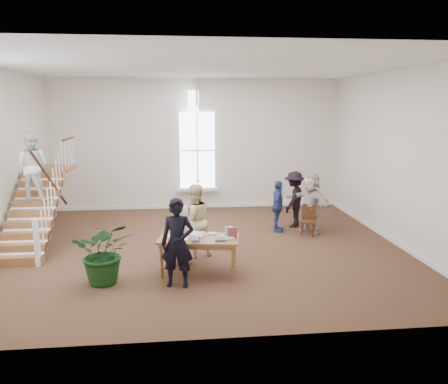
{
  "coord_description": "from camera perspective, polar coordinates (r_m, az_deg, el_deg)",
  "views": [
    {
      "loc": [
        -0.64,
        -10.72,
        3.57
      ],
      "look_at": [
        0.52,
        0.4,
        1.36
      ],
      "focal_mm": 35.0,
      "sensor_mm": 36.0,
      "label": 1
    }
  ],
  "objects": [
    {
      "name": "woman_cluster_c",
      "position": [
        12.63,
        11.23,
        -1.37
      ],
      "size": [
        1.23,
        1.66,
        1.74
      ],
      "primitive_type": "imported",
      "rotation": [
        0.0,
        0.0,
        5.22
      ],
      "color": "#BBB1A8",
      "rests_on": "ground"
    },
    {
      "name": "side_chair",
      "position": [
        12.46,
        10.94,
        -3.43
      ],
      "size": [
        0.49,
        0.49,
        0.86
      ],
      "rotation": [
        0.0,
        0.0,
        -0.4
      ],
      "color": "#321B0D",
      "rests_on": "ground"
    },
    {
      "name": "library_table",
      "position": [
        9.43,
        -3.34,
        -6.46
      ],
      "size": [
        1.83,
        1.13,
        0.86
      ],
      "rotation": [
        0.0,
        0.0,
        -0.17
      ],
      "color": "brown",
      "rests_on": "ground"
    },
    {
      "name": "floor_plant",
      "position": [
        9.26,
        -15.32,
        -7.55
      ],
      "size": [
        1.21,
        1.06,
        1.32
      ],
      "primitive_type": "imported",
      "rotation": [
        0.0,
        0.0,
        0.03
      ],
      "color": "#103412",
      "rests_on": "ground"
    },
    {
      "name": "woman_cluster_a",
      "position": [
        12.62,
        7.03,
        -1.86
      ],
      "size": [
        0.61,
        0.94,
        1.48
      ],
      "primitive_type": "imported",
      "rotation": [
        0.0,
        0.0,
        1.26
      ],
      "color": "navy",
      "rests_on": "ground"
    },
    {
      "name": "person_yellow",
      "position": [
        10.44,
        -3.9,
        -3.75
      ],
      "size": [
        1.04,
        0.93,
        1.77
      ],
      "primitive_type": "imported",
      "rotation": [
        0.0,
        0.0,
        3.5
      ],
      "color": "beige",
      "rests_on": "ground"
    },
    {
      "name": "elderly_woman",
      "position": [
        10.0,
        -5.5,
        -5.54
      ],
      "size": [
        0.69,
        0.45,
        1.4
      ],
      "primitive_type": "imported",
      "rotation": [
        0.0,
        0.0,
        3.15
      ],
      "color": "beige",
      "rests_on": "ground"
    },
    {
      "name": "ground",
      "position": [
        11.32,
        -2.42,
        -7.22
      ],
      "size": [
        10.0,
        10.0,
        0.0
      ],
      "primitive_type": "plane",
      "color": "#462A1B",
      "rests_on": "ground"
    },
    {
      "name": "room_shell",
      "position": [
        15.45,
        -3.44,
        -0.66
      ],
      "size": [
        10.49,
        10.0,
        10.0
      ],
      "color": "silver",
      "rests_on": "ground"
    },
    {
      "name": "police_officer",
      "position": [
        8.75,
        -6.11,
        -6.64
      ],
      "size": [
        0.73,
        0.55,
        1.81
      ],
      "primitive_type": "imported",
      "rotation": [
        0.0,
        0.0,
        -0.2
      ],
      "color": "black",
      "rests_on": "ground"
    },
    {
      "name": "woman_cluster_b",
      "position": [
        13.16,
        9.16,
        -0.93
      ],
      "size": [
        1.11,
        1.25,
        1.68
      ],
      "primitive_type": "imported",
      "rotation": [
        0.0,
        0.0,
        4.14
      ],
      "color": "black",
      "rests_on": "ground"
    },
    {
      "name": "staircase",
      "position": [
        12.21,
        -23.51,
        1.06
      ],
      "size": [
        1.1,
        4.1,
        2.92
      ],
      "color": "brown",
      "rests_on": "ground"
    }
  ]
}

